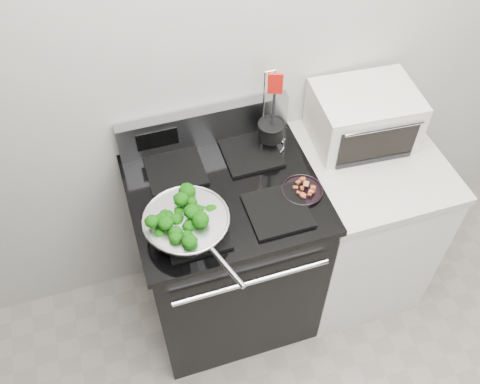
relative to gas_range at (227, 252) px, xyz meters
name	(u,v)px	position (x,y,z in m)	size (l,w,h in m)	color
back_wall	(269,49)	(0.30, 0.34, 0.86)	(4.00, 0.02, 2.70)	#B6B3AD
gas_range	(227,252)	(0.00, 0.00, 0.00)	(0.79, 0.69, 1.13)	black
counter	(356,222)	(0.68, 0.00, -0.03)	(0.62, 0.68, 0.92)	white
skillet	(187,223)	(-0.20, -0.16, 0.52)	(0.33, 0.51, 0.07)	silver
broccoli_pile	(186,220)	(-0.20, -0.16, 0.53)	(0.26, 0.26, 0.09)	black
bacon_plate	(302,189)	(0.30, -0.10, 0.48)	(0.17, 0.17, 0.04)	black
utensil_holder	(271,135)	(0.27, 0.18, 0.53)	(0.13, 0.13, 0.41)	silver
toaster_oven	(363,117)	(0.69, 0.14, 0.56)	(0.46, 0.36, 0.25)	silver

